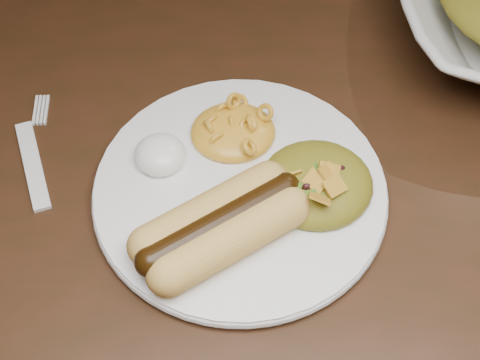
{
  "coord_description": "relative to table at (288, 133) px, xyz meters",
  "views": [
    {
      "loc": [
        -0.08,
        -0.5,
        1.28
      ],
      "look_at": [
        -0.06,
        -0.14,
        0.77
      ],
      "focal_mm": 55.0,
      "sensor_mm": 36.0,
      "label": 1
    }
  ],
  "objects": [
    {
      "name": "sour_cream",
      "position": [
        -0.13,
        -0.11,
        0.12
      ],
      "size": [
        0.05,
        0.05,
        0.03
      ],
      "primitive_type": "ellipsoid",
      "rotation": [
        0.0,
        0.0,
        0.23
      ],
      "color": "white",
      "rests_on": "plate"
    },
    {
      "name": "taco_salad",
      "position": [
        0.01,
        -0.15,
        0.12
      ],
      "size": [
        0.1,
        0.09,
        0.04
      ],
      "rotation": [
        0.0,
        0.0,
        -0.11
      ],
      "color": "#A55D14",
      "rests_on": "plate"
    },
    {
      "name": "mac_and_cheese",
      "position": [
        -0.06,
        -0.09,
        0.12
      ],
      "size": [
        0.1,
        0.09,
        0.03
      ],
      "primitive_type": "ellipsoid",
      "rotation": [
        0.0,
        0.0,
        0.41
      ],
      "color": "gold",
      "rests_on": "plate"
    },
    {
      "name": "fork",
      "position": [
        -0.24,
        -0.1,
        0.09
      ],
      "size": [
        0.06,
        0.15,
        0.0
      ],
      "primitive_type": "cube",
      "rotation": [
        0.0,
        0.0,
        0.28
      ],
      "color": "white",
      "rests_on": "table"
    },
    {
      "name": "hotdog",
      "position": [
        -0.08,
        -0.19,
        0.12
      ],
      "size": [
        0.12,
        0.12,
        0.03
      ],
      "rotation": [
        0.0,
        0.0,
        0.53
      ],
      "color": "#F1C75C",
      "rests_on": "plate"
    },
    {
      "name": "plate",
      "position": [
        -0.06,
        -0.14,
        0.1
      ],
      "size": [
        0.31,
        0.31,
        0.01
      ],
      "primitive_type": "cylinder",
      "rotation": [
        0.0,
        0.0,
        0.28
      ],
      "color": "white",
      "rests_on": "table"
    },
    {
      "name": "table",
      "position": [
        0.0,
        0.0,
        0.0
      ],
      "size": [
        1.6,
        0.9,
        0.75
      ],
      "color": "#371B10",
      "rests_on": "floor"
    }
  ]
}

